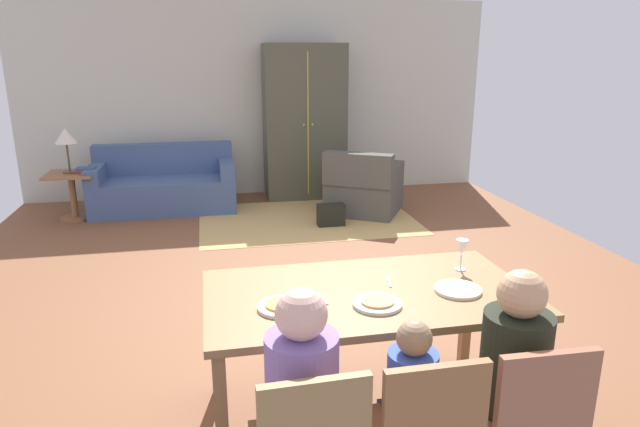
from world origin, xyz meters
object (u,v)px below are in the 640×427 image
person_man (301,417)px  table_lamp (66,137)px  armoire (304,122)px  dining_chair_woman (527,419)px  dining_table (367,303)px  couch (164,186)px  side_table (72,189)px  book_lower (84,172)px  person_child (407,420)px  plate_near_child (377,304)px  wine_glass (462,248)px  plate_near_man (282,307)px  plate_near_woman (458,290)px  armchair (363,189)px  book_upper (86,168)px  person_woman (507,391)px  handbag (331,215)px

person_man → table_lamp: 5.49m
person_man → armoire: 5.78m
dining_chair_woman → dining_table: bearing=119.6°
couch → side_table: couch is taller
book_lower → person_child: bearing=-66.0°
plate_near_child → couch: couch is taller
plate_near_child → wine_glass: bearing=30.2°
dining_table → dining_chair_woman: bearing=-60.4°
wine_glass → person_child: bearing=-126.4°
plate_near_man → dining_table: bearing=14.3°
plate_near_woman → wine_glass: wine_glass is taller
plate_near_child → table_lamp: 5.23m
side_table → armchair: bearing=-7.2°
book_upper → person_woman: bearing=-62.0°
couch → book_lower: (-0.90, -0.29, 0.29)m
person_man → book_lower: size_ratio=5.04×
book_upper → couch: bearing=14.8°
book_upper → person_man: bearing=-70.9°
dining_chair_woman → plate_near_man: bearing=143.1°
dining_table → person_child: (0.00, -0.66, -0.25)m
plate_near_man → plate_near_child: bearing=-7.2°
armchair → handbag: 0.72m
couch → side_table: size_ratio=3.10×
plate_near_man → plate_near_woman: 0.94m
armoire → book_upper: (-2.80, -0.54, -0.43)m
plate_near_man → person_woman: (0.95, -0.53, -0.26)m
handbag → person_child: bearing=-98.1°
plate_near_woman → armoire: 5.12m
dining_chair_woman → couch: dining_chair_woman is taller
wine_glass → person_man: (-1.09, -0.83, -0.38)m
plate_near_woman → handbag: (0.13, 3.65, -0.64)m
wine_glass → side_table: bearing=125.5°
armchair → dining_table: bearing=-105.7°
plate_near_man → armchair: armchair is taller
handbag → armchair: bearing=40.9°
person_man → person_woman: same height
person_man → person_woman: size_ratio=1.00×
plate_near_man → side_table: bearing=113.2°
armchair → armoire: 1.37m
person_woman → dining_chair_woman: bearing=-91.1°
armoire → table_lamp: armoire is taller
wine_glass → book_lower: bearing=124.2°
plate_near_child → armoire: armoire is taller
plate_near_man → table_lamp: size_ratio=0.46×
couch → book_upper: (-0.89, -0.23, 0.32)m
person_child → armchair: 4.80m
book_upper → wine_glass: bearing=-56.2°
plate_near_woman → dining_chair_woman: dining_chair_woman is taller
dining_table → book_lower: bearing=117.1°
person_man → dining_chair_woman: person_man is taller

